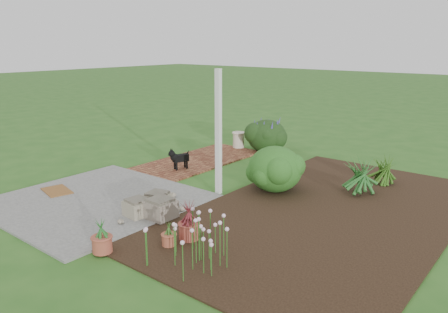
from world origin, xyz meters
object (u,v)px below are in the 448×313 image
Objects in this scene: black_dog at (179,157)px; cream_ceramic_urn at (239,140)px; evergreen_shrub at (275,168)px; stone_trough_near at (137,208)px.

cream_ceramic_urn is (-0.24, 2.69, -0.07)m from black_dog.
evergreen_shrub reaches higher than black_dog.
stone_trough_near is at bearing -71.88° from cream_ceramic_urn.
black_dog reaches higher than cream_ceramic_urn.
evergreen_shrub is at bearing 67.63° from stone_trough_near.
black_dog is at bearing -84.87° from cream_ceramic_urn.
black_dog is at bearing 120.13° from stone_trough_near.
cream_ceramic_urn is 0.39× the size of evergreen_shrub.
cream_ceramic_urn is at bearing 138.28° from evergreen_shrub.
black_dog is 2.59m from evergreen_shrub.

